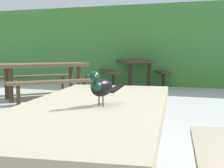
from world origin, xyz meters
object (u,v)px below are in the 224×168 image
at_px(picnic_table_foreground, 93,136).
at_px(picnic_table_far_centre, 132,66).
at_px(bird_grackle, 101,87).
at_px(picnic_table_mid_right, 43,72).

xyz_separation_m(picnic_table_foreground, picnic_table_far_centre, (-1.98, 7.29, 0.00)).
bearing_deg(bird_grackle, picnic_table_far_centre, 105.57).
distance_m(picnic_table_foreground, picnic_table_far_centre, 7.55).
bearing_deg(picnic_table_mid_right, picnic_table_foreground, -54.86).
bearing_deg(picnic_table_far_centre, picnic_table_foreground, -74.83).
relative_size(picnic_table_mid_right, picnic_table_far_centre, 1.02).
bearing_deg(picnic_table_far_centre, bird_grackle, -74.43).
bearing_deg(picnic_table_mid_right, bird_grackle, -54.64).
xyz_separation_m(bird_grackle, picnic_table_mid_right, (-3.08, 4.34, -0.29)).
xyz_separation_m(bird_grackle, picnic_table_far_centre, (-2.05, 7.36, -0.29)).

